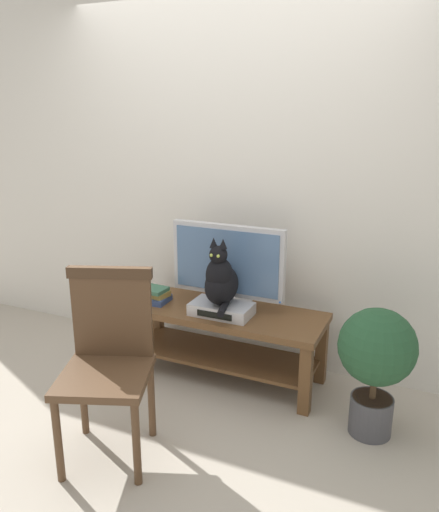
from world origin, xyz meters
The scene contains 9 objects.
ground_plane centered at (0.00, 0.00, 0.00)m, with size 12.00×12.00×0.00m, color #ADA393.
back_wall centered at (0.00, 0.87, 1.40)m, with size 7.00×0.12×2.80m, color silver.
tv_stand centered at (0.06, 0.46, 0.35)m, with size 1.37×0.50×0.49m.
tv centered at (0.06, 0.54, 0.79)m, with size 0.79×0.20×0.57m.
media_box centered at (0.09, 0.38, 0.53)m, with size 0.40×0.23×0.08m.
cat centered at (0.09, 0.37, 0.73)m, with size 0.21×0.37×0.45m.
wooden_chair centered at (-0.17, -0.47, 0.57)m, with size 0.58×0.58×0.99m.
book_stack centered at (-0.43, 0.40, 0.54)m, with size 0.21×0.18×0.10m.
potted_plant centered at (1.09, 0.22, 0.48)m, with size 0.43×0.43×0.75m.
Camera 1 is at (1.33, -2.39, 1.78)m, focal length 35.24 mm.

